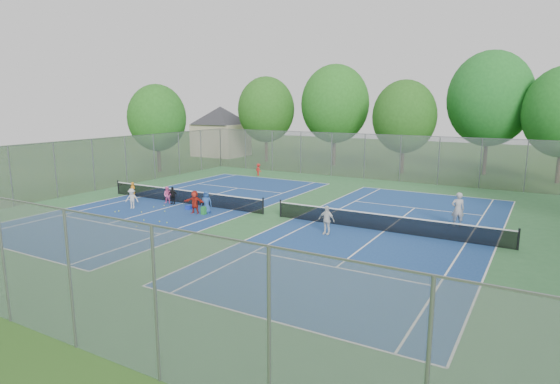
{
  "coord_description": "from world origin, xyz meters",
  "views": [
    {
      "loc": [
        14.26,
        -23.59,
        6.83
      ],
      "look_at": [
        0.0,
        1.0,
        1.3
      ],
      "focal_mm": 30.0,
      "sensor_mm": 36.0,
      "label": 1
    }
  ],
  "objects_px": {
    "ball_hopper": "(204,211)",
    "instructor": "(458,209)",
    "net_left": "(184,197)",
    "net_right": "(384,223)",
    "ball_crate": "(189,207)"
  },
  "relations": [
    {
      "from": "net_right",
      "to": "instructor",
      "type": "xyz_separation_m",
      "value": [
        3.16,
        3.06,
        0.51
      ]
    },
    {
      "from": "net_left",
      "to": "net_right",
      "type": "distance_m",
      "value": 14.0
    },
    {
      "from": "ball_crate",
      "to": "ball_hopper",
      "type": "xyz_separation_m",
      "value": [
        1.74,
        -0.62,
        0.11
      ]
    },
    {
      "from": "net_left",
      "to": "instructor",
      "type": "distance_m",
      "value": 17.43
    },
    {
      "from": "ball_crate",
      "to": "instructor",
      "type": "bearing_deg",
      "value": 15.35
    },
    {
      "from": "instructor",
      "to": "ball_hopper",
      "type": "bearing_deg",
      "value": -2.83
    },
    {
      "from": "net_right",
      "to": "ball_crate",
      "type": "height_order",
      "value": "net_right"
    },
    {
      "from": "net_left",
      "to": "instructor",
      "type": "height_order",
      "value": "instructor"
    },
    {
      "from": "net_left",
      "to": "ball_crate",
      "type": "relative_size",
      "value": 39.78
    },
    {
      "from": "net_right",
      "to": "instructor",
      "type": "bearing_deg",
      "value": 44.09
    },
    {
      "from": "ball_hopper",
      "to": "ball_crate",
      "type": "bearing_deg",
      "value": 160.35
    },
    {
      "from": "ball_hopper",
      "to": "instructor",
      "type": "height_order",
      "value": "instructor"
    },
    {
      "from": "ball_crate",
      "to": "ball_hopper",
      "type": "distance_m",
      "value": 1.85
    },
    {
      "from": "ball_hopper",
      "to": "instructor",
      "type": "relative_size",
      "value": 0.26
    },
    {
      "from": "ball_crate",
      "to": "instructor",
      "type": "xyz_separation_m",
      "value": [
        15.64,
        4.29,
        0.83
      ]
    }
  ]
}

